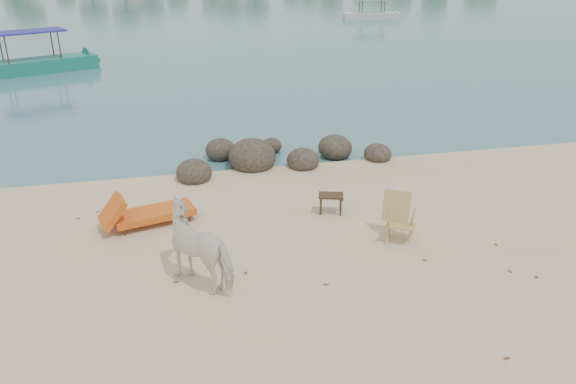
{
  "coord_description": "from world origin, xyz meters",
  "views": [
    {
      "loc": [
        -2.19,
        -8.67,
        5.82
      ],
      "look_at": [
        0.19,
        2.0,
        1.0
      ],
      "focal_mm": 35.0,
      "sensor_mm": 36.0,
      "label": 1
    }
  ],
  "objects_px": {
    "cow": "(203,246)",
    "side_table": "(331,205)",
    "boat_near": "(29,38)",
    "deck_chair": "(401,220)",
    "boulders": "(271,157)",
    "lounge_chair": "(154,210)"
  },
  "relations": [
    {
      "from": "lounge_chair",
      "to": "deck_chair",
      "type": "bearing_deg",
      "value": -35.78
    },
    {
      "from": "side_table",
      "to": "deck_chair",
      "type": "xyz_separation_m",
      "value": [
        1.07,
        -1.58,
        0.26
      ]
    },
    {
      "from": "boat_near",
      "to": "lounge_chair",
      "type": "bearing_deg",
      "value": -96.4
    },
    {
      "from": "cow",
      "to": "boulders",
      "type": "bearing_deg",
      "value": -153.59
    },
    {
      "from": "side_table",
      "to": "deck_chair",
      "type": "bearing_deg",
      "value": -38.97
    },
    {
      "from": "cow",
      "to": "side_table",
      "type": "height_order",
      "value": "cow"
    },
    {
      "from": "side_table",
      "to": "deck_chair",
      "type": "height_order",
      "value": "deck_chair"
    },
    {
      "from": "boulders",
      "to": "boat_near",
      "type": "xyz_separation_m",
      "value": [
        -9.12,
        15.22,
        1.46
      ]
    },
    {
      "from": "cow",
      "to": "lounge_chair",
      "type": "bearing_deg",
      "value": -111.96
    },
    {
      "from": "cow",
      "to": "side_table",
      "type": "distance_m",
      "value": 3.89
    },
    {
      "from": "boat_near",
      "to": "side_table",
      "type": "bearing_deg",
      "value": -86.23
    },
    {
      "from": "cow",
      "to": "side_table",
      "type": "bearing_deg",
      "value": 174.5
    },
    {
      "from": "boulders",
      "to": "side_table",
      "type": "relative_size",
      "value": 10.93
    },
    {
      "from": "deck_chair",
      "to": "boulders",
      "type": "bearing_deg",
      "value": 142.56
    },
    {
      "from": "boulders",
      "to": "boat_near",
      "type": "bearing_deg",
      "value": 120.93
    },
    {
      "from": "side_table",
      "to": "boat_near",
      "type": "bearing_deg",
      "value": 134.63
    },
    {
      "from": "cow",
      "to": "boat_near",
      "type": "xyz_separation_m",
      "value": [
        -6.72,
        21.07,
        0.9
      ]
    },
    {
      "from": "cow",
      "to": "lounge_chair",
      "type": "relative_size",
      "value": 0.79
    },
    {
      "from": "cow",
      "to": "boat_near",
      "type": "height_order",
      "value": "boat_near"
    },
    {
      "from": "cow",
      "to": "deck_chair",
      "type": "bearing_deg",
      "value": 147.81
    },
    {
      "from": "side_table",
      "to": "lounge_chair",
      "type": "xyz_separation_m",
      "value": [
        -4.05,
        0.39,
        0.11
      ]
    },
    {
      "from": "side_table",
      "to": "lounge_chair",
      "type": "distance_m",
      "value": 4.07
    }
  ]
}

